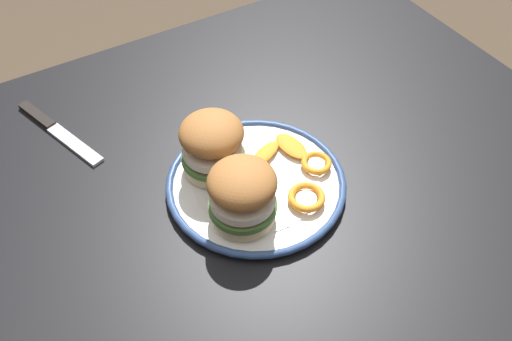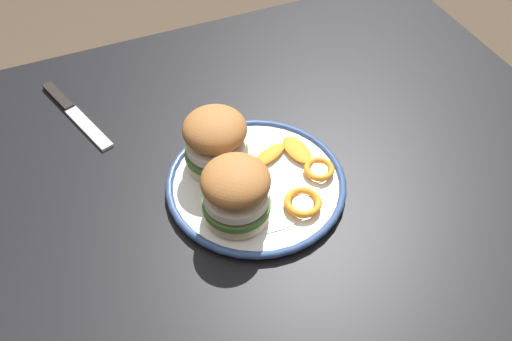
# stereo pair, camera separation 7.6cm
# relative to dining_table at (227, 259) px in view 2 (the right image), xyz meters

# --- Properties ---
(dining_table) EXTENTS (1.32, 1.05, 0.76)m
(dining_table) POSITION_rel_dining_table_xyz_m (0.00, 0.00, 0.00)
(dining_table) COLOR black
(dining_table) RESTS_ON ground
(dinner_plate) EXTENTS (0.28, 0.28, 0.02)m
(dinner_plate) POSITION_rel_dining_table_xyz_m (-0.07, -0.05, 0.10)
(dinner_plate) COLOR white
(dinner_plate) RESTS_ON dining_table
(sandwich_half_left) EXTENTS (0.11, 0.11, 0.10)m
(sandwich_half_left) POSITION_rel_dining_table_xyz_m (-0.02, 0.00, 0.16)
(sandwich_half_left) COLOR beige
(sandwich_half_left) RESTS_ON dinner_plate
(sandwich_half_right) EXTENTS (0.11, 0.11, 0.10)m
(sandwich_half_right) POSITION_rel_dining_table_xyz_m (-0.03, -0.11, 0.16)
(sandwich_half_right) COLOR beige
(sandwich_half_right) RESTS_ON dinner_plate
(orange_peel_curled) EXTENTS (0.07, 0.07, 0.01)m
(orange_peel_curled) POSITION_rel_dining_table_xyz_m (-0.12, 0.02, 0.12)
(orange_peel_curled) COLOR orange
(orange_peel_curled) RESTS_ON dinner_plate
(orange_peel_strip_long) EXTENTS (0.04, 0.07, 0.01)m
(orange_peel_strip_long) POSITION_rel_dining_table_xyz_m (-0.16, -0.08, 0.11)
(orange_peel_strip_long) COLOR orange
(orange_peel_strip_long) RESTS_ON dinner_plate
(orange_peel_strip_short) EXTENTS (0.07, 0.05, 0.01)m
(orange_peel_strip_short) POSITION_rel_dining_table_xyz_m (-0.11, -0.09, 0.11)
(orange_peel_strip_short) COLOR orange
(orange_peel_strip_short) RESTS_ON dinner_plate
(orange_peel_small_curl) EXTENTS (0.06, 0.06, 0.01)m
(orange_peel_small_curl) POSITION_rel_dining_table_xyz_m (-0.17, -0.03, 0.11)
(orange_peel_small_curl) COLOR orange
(orange_peel_small_curl) RESTS_ON dinner_plate
(table_knife) EXTENTS (0.09, 0.22, 0.01)m
(table_knife) POSITION_rel_dining_table_xyz_m (0.16, -0.34, 0.10)
(table_knife) COLOR silver
(table_knife) RESTS_ON dining_table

